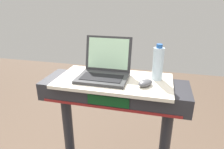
{
  "coord_description": "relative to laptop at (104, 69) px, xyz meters",
  "views": [
    {
      "loc": [
        0.26,
        -0.39,
        1.59
      ],
      "look_at": [
        0.0,
        0.65,
        1.17
      ],
      "focal_mm": 32.1,
      "sensor_mm": 36.0,
      "label": 1
    }
  ],
  "objects": [
    {
      "name": "laptop",
      "position": [
        0.0,
        0.0,
        0.0
      ],
      "size": [
        0.3,
        0.28,
        0.23
      ],
      "rotation": [
        0.0,
        0.0,
        0.02
      ],
      "color": "#2D2D30",
      "rests_on": "desk_board"
    },
    {
      "name": "water_bottle",
      "position": [
        0.32,
        0.04,
        0.05
      ],
      "size": [
        0.06,
        0.06,
        0.22
      ],
      "color": "silver",
      "rests_on": "desk_board"
    },
    {
      "name": "desk_board",
      "position": [
        0.07,
        -0.03,
        -0.06
      ],
      "size": [
        0.7,
        0.37,
        0.02
      ],
      "primitive_type": "cube",
      "color": "beige",
      "rests_on": "treadmill_base"
    },
    {
      "name": "computer_mouse",
      "position": [
        0.26,
        -0.08,
        -0.03
      ],
      "size": [
        0.1,
        0.12,
        0.03
      ],
      "primitive_type": "ellipsoid",
      "rotation": [
        0.0,
        0.0,
        -0.56
      ],
      "color": "#4C4C51",
      "rests_on": "desk_board"
    }
  ]
}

